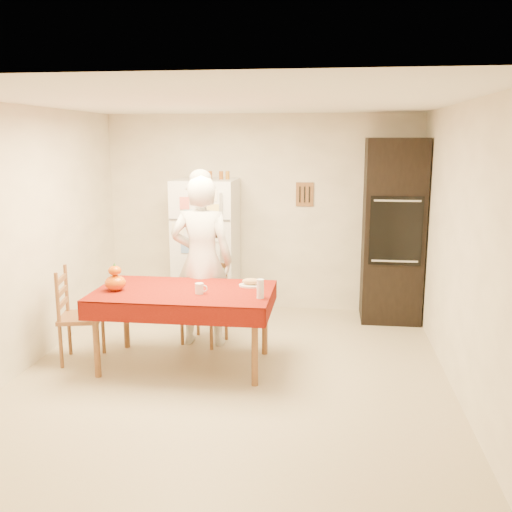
% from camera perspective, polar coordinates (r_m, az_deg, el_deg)
% --- Properties ---
extents(floor, '(4.50, 4.50, 0.00)m').
position_cam_1_polar(floor, '(5.52, -2.33, -11.70)').
color(floor, tan).
rests_on(floor, ground).
extents(room_shell, '(4.02, 4.52, 2.51)m').
position_cam_1_polar(room_shell, '(5.10, -2.47, 5.29)').
color(room_shell, white).
rests_on(room_shell, ground).
extents(refrigerator, '(0.75, 0.74, 1.70)m').
position_cam_1_polar(refrigerator, '(7.16, -4.97, 0.83)').
color(refrigerator, white).
rests_on(refrigerator, floor).
extents(oven_cabinet, '(0.70, 0.62, 2.20)m').
position_cam_1_polar(oven_cabinet, '(7.04, 13.53, 2.44)').
color(oven_cabinet, black).
rests_on(oven_cabinet, floor).
extents(dining_table, '(1.70, 1.00, 0.76)m').
position_cam_1_polar(dining_table, '(5.54, -7.21, -4.08)').
color(dining_table, brown).
rests_on(dining_table, floor).
extents(chair_far, '(0.52, 0.51, 0.95)m').
position_cam_1_polar(chair_far, '(6.25, -4.94, -3.99)').
color(chair_far, brown).
rests_on(chair_far, floor).
extents(chair_left, '(0.48, 0.50, 0.95)m').
position_cam_1_polar(chair_left, '(5.94, -17.71, -5.35)').
color(chair_left, brown).
rests_on(chair_left, floor).
extents(seated_woman, '(0.67, 0.44, 1.82)m').
position_cam_1_polar(seated_woman, '(6.07, -5.43, -0.53)').
color(seated_woman, silver).
rests_on(seated_woman, floor).
extents(coffee_mug, '(0.08, 0.08, 0.10)m').
position_cam_1_polar(coffee_mug, '(5.37, -5.68, -3.25)').
color(coffee_mug, white).
rests_on(coffee_mug, dining_table).
extents(pumpkin_lower, '(0.20, 0.20, 0.15)m').
position_cam_1_polar(pumpkin_lower, '(5.61, -13.89, -2.62)').
color(pumpkin_lower, '#C43F04').
rests_on(pumpkin_lower, dining_table).
extents(pumpkin_upper, '(0.12, 0.12, 0.09)m').
position_cam_1_polar(pumpkin_upper, '(5.58, -13.95, -1.42)').
color(pumpkin_upper, '#D85D05').
rests_on(pumpkin_upper, pumpkin_lower).
extents(wine_glass, '(0.07, 0.07, 0.18)m').
position_cam_1_polar(wine_glass, '(5.18, 0.43, -3.29)').
color(wine_glass, white).
rests_on(wine_glass, dining_table).
extents(bread_plate, '(0.24, 0.24, 0.02)m').
position_cam_1_polar(bread_plate, '(5.61, -0.49, -2.96)').
color(bread_plate, white).
rests_on(bread_plate, dining_table).
extents(bread_loaf, '(0.18, 0.10, 0.06)m').
position_cam_1_polar(bread_loaf, '(5.60, -0.49, -2.56)').
color(bread_loaf, tan).
rests_on(bread_loaf, bread_plate).
extents(spice_jar_left, '(0.05, 0.05, 0.10)m').
position_cam_1_polar(spice_jar_left, '(7.09, -4.61, 8.06)').
color(spice_jar_left, '#904B1A').
rests_on(spice_jar_left, refrigerator).
extents(spice_jar_mid, '(0.05, 0.05, 0.10)m').
position_cam_1_polar(spice_jar_mid, '(7.06, -3.51, 8.07)').
color(spice_jar_mid, brown).
rests_on(spice_jar_mid, refrigerator).
extents(spice_jar_right, '(0.05, 0.05, 0.10)m').
position_cam_1_polar(spice_jar_right, '(7.05, -2.86, 8.07)').
color(spice_jar_right, '#9A641C').
rests_on(spice_jar_right, refrigerator).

